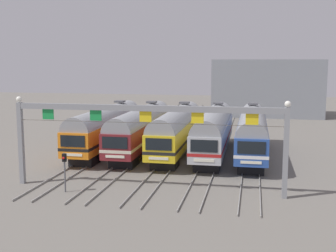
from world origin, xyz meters
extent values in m
plane|color=slate|center=(0.00, 0.00, 0.00)|extent=(160.00, 160.00, 0.00)
cube|color=gray|center=(-8.47, 17.00, 0.07)|extent=(0.07, 70.00, 0.15)
cube|color=gray|center=(-7.03, 17.00, 0.07)|extent=(0.07, 70.00, 0.15)
cube|color=gray|center=(-4.59, 17.00, 0.07)|extent=(0.07, 70.00, 0.15)
cube|color=gray|center=(-3.16, 17.00, 0.07)|extent=(0.07, 70.00, 0.15)
cube|color=gray|center=(-0.72, 17.00, 0.07)|extent=(0.07, 70.00, 0.15)
cube|color=gray|center=(0.72, 17.00, 0.07)|extent=(0.07, 70.00, 0.15)
cube|color=gray|center=(3.16, 17.00, 0.07)|extent=(0.07, 70.00, 0.15)
cube|color=gray|center=(4.59, 17.00, 0.07)|extent=(0.07, 70.00, 0.15)
cube|color=gray|center=(7.03, 17.00, 0.07)|extent=(0.07, 70.00, 0.15)
cube|color=gray|center=(8.47, 17.00, 0.07)|extent=(0.07, 70.00, 0.15)
cube|color=orange|center=(-7.75, 0.00, 2.23)|extent=(2.85, 18.00, 2.35)
cube|color=black|center=(-7.75, 0.00, 1.87)|extent=(2.88, 18.02, 0.28)
cylinder|color=gray|center=(-7.75, 0.00, 3.40)|extent=(2.74, 17.64, 2.74)
cube|color=black|center=(-7.75, -9.02, 2.70)|extent=(2.28, 0.06, 1.03)
cube|color=silver|center=(-7.75, -9.02, 1.47)|extent=(1.71, 0.05, 0.24)
cube|color=black|center=(-7.75, -6.30, 0.53)|extent=(2.28, 2.60, 1.05)
cube|color=black|center=(-7.75, 6.30, 0.53)|extent=(2.28, 2.60, 1.05)
cube|color=#4C4C51|center=(-7.75, 5.04, 4.95)|extent=(1.10, 1.10, 0.20)
cube|color=maroon|center=(-3.87, 0.00, 2.23)|extent=(2.85, 18.00, 2.35)
cube|color=beige|center=(-3.87, 0.00, 1.87)|extent=(2.88, 18.02, 0.28)
cylinder|color=gray|center=(-3.87, 0.00, 3.40)|extent=(2.74, 17.64, 2.74)
cube|color=black|center=(-3.87, -9.02, 2.70)|extent=(2.28, 0.06, 1.03)
cube|color=silver|center=(-3.87, -9.02, 1.47)|extent=(1.71, 0.05, 0.24)
cube|color=black|center=(-3.87, -6.30, 0.53)|extent=(2.28, 2.60, 1.05)
cube|color=black|center=(-3.87, 6.30, 0.53)|extent=(2.28, 2.60, 1.05)
cube|color=#4C4C51|center=(-3.87, 5.04, 4.95)|extent=(1.10, 1.10, 0.20)
cube|color=gold|center=(0.00, 0.00, 2.23)|extent=(2.85, 18.00, 2.35)
cube|color=black|center=(0.00, 0.00, 1.87)|extent=(2.88, 18.02, 0.28)
cylinder|color=gray|center=(0.00, 0.00, 3.40)|extent=(2.74, 17.64, 2.74)
cube|color=black|center=(0.00, -9.02, 2.70)|extent=(2.28, 0.06, 1.03)
cube|color=silver|center=(0.00, -9.02, 1.47)|extent=(1.71, 0.05, 0.24)
cube|color=black|center=(0.00, -6.30, 0.53)|extent=(2.28, 2.60, 1.05)
cube|color=black|center=(0.00, 6.30, 0.53)|extent=(2.28, 2.60, 1.05)
cube|color=#4C4C51|center=(0.00, 5.04, 4.95)|extent=(1.10, 1.10, 0.20)
cube|color=#B2B5BA|center=(3.87, 0.00, 2.23)|extent=(2.85, 18.00, 2.35)
cube|color=#B21E1E|center=(3.87, 0.00, 1.87)|extent=(2.88, 18.02, 0.28)
cylinder|color=gray|center=(3.87, 0.00, 3.40)|extent=(2.74, 17.64, 2.74)
cube|color=black|center=(3.87, -9.02, 2.70)|extent=(2.28, 0.06, 1.03)
cube|color=silver|center=(3.87, -9.02, 1.47)|extent=(1.71, 0.05, 0.24)
cube|color=black|center=(3.87, -6.30, 0.53)|extent=(2.28, 2.60, 1.05)
cube|color=black|center=(3.87, 6.30, 0.53)|extent=(2.28, 2.60, 1.05)
cube|color=#4C4C51|center=(3.87, 5.04, 4.95)|extent=(1.10, 1.10, 0.20)
cube|color=#284C9E|center=(7.75, 0.00, 2.23)|extent=(2.85, 18.00, 2.35)
cube|color=white|center=(7.75, 0.00, 1.87)|extent=(2.88, 18.02, 0.28)
cylinder|color=gray|center=(7.75, 0.00, 3.40)|extent=(2.74, 17.64, 2.74)
cube|color=black|center=(7.75, -9.02, 2.70)|extent=(2.28, 0.06, 1.03)
cube|color=silver|center=(7.75, -9.02, 1.47)|extent=(1.71, 0.05, 0.24)
cube|color=black|center=(7.75, -6.30, 0.53)|extent=(2.28, 2.60, 1.05)
cube|color=black|center=(7.75, 6.30, 0.53)|extent=(2.28, 2.60, 1.05)
cube|color=#4C4C51|center=(7.75, 5.04, 4.95)|extent=(1.10, 1.10, 0.20)
cube|color=gray|center=(-10.15, -13.50, 3.25)|extent=(0.36, 0.36, 6.50)
cube|color=gray|center=(10.15, -13.50, 3.25)|extent=(0.36, 0.36, 6.50)
cube|color=gray|center=(0.00, -13.50, 6.25)|extent=(20.30, 0.32, 0.44)
cube|color=#198C3F|center=(-7.75, -13.50, 5.63)|extent=(0.90, 0.08, 0.80)
cube|color=#198C3F|center=(-3.87, -13.50, 5.63)|extent=(0.90, 0.08, 0.80)
cube|color=yellow|center=(0.00, -13.50, 5.63)|extent=(0.90, 0.08, 0.80)
cube|color=yellow|center=(3.87, -13.50, 5.63)|extent=(0.90, 0.08, 0.80)
cube|color=yellow|center=(7.75, -13.50, 5.63)|extent=(0.90, 0.08, 0.80)
sphere|color=white|center=(-10.15, -13.50, 6.75)|extent=(0.44, 0.44, 0.44)
sphere|color=white|center=(10.15, -13.50, 6.75)|extent=(0.44, 0.44, 0.44)
cylinder|color=#3F382D|center=(0.00, -13.50, 5.15)|extent=(20.30, 0.03, 0.03)
cylinder|color=#59595E|center=(-5.81, -15.09, 1.49)|extent=(0.12, 0.12, 2.97)
cube|color=black|center=(-5.81, -15.09, 2.62)|extent=(0.28, 0.24, 0.60)
sphere|color=red|center=(-5.81, -15.23, 2.62)|extent=(0.18, 0.18, 0.18)
cube|color=gray|center=(10.02, 35.95, 4.97)|extent=(18.93, 10.00, 9.93)
camera|label=1|loc=(7.85, -45.00, 9.72)|focal=47.31mm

